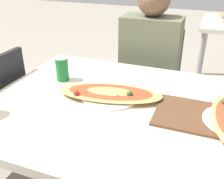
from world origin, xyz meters
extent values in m
cube|color=beige|center=(0.00, 0.00, 0.74)|extent=(1.17, 0.97, 0.04)
cylinder|color=#99999E|center=(-0.53, 0.43, 0.36)|extent=(0.05, 0.05, 0.72)
cylinder|color=#99999E|center=(0.53, 0.43, 0.36)|extent=(0.05, 0.05, 0.72)
cube|color=black|center=(-0.01, 0.74, 0.42)|extent=(0.40, 0.40, 0.04)
cube|color=black|center=(-0.01, 0.93, 0.67)|extent=(0.38, 0.03, 0.45)
cylinder|color=#38383D|center=(0.16, 0.57, 0.20)|extent=(0.03, 0.03, 0.40)
cylinder|color=#38383D|center=(-0.18, 0.57, 0.20)|extent=(0.03, 0.03, 0.40)
cylinder|color=#38383D|center=(0.16, 0.91, 0.20)|extent=(0.03, 0.03, 0.40)
cylinder|color=#38383D|center=(-0.18, 0.91, 0.20)|extent=(0.03, 0.03, 0.40)
cube|color=black|center=(-0.66, 0.00, 0.67)|extent=(0.03, 0.38, 0.45)
cylinder|color=#38383D|center=(-0.67, 0.17, 0.20)|extent=(0.03, 0.03, 0.40)
cylinder|color=#2D2D38|center=(0.08, 0.63, 0.22)|extent=(0.10, 0.10, 0.44)
cylinder|color=#2D2D38|center=(-0.10, 0.63, 0.22)|extent=(0.10, 0.10, 0.44)
cube|color=#60664C|center=(-0.01, 0.71, 0.73)|extent=(0.39, 0.22, 0.57)
sphere|color=brown|center=(-0.01, 0.71, 1.12)|extent=(0.21, 0.21, 0.21)
cylinder|color=white|center=(-0.04, 0.04, 0.77)|extent=(0.27, 0.27, 0.01)
ellipsoid|color=tan|center=(-0.04, 0.04, 0.78)|extent=(0.51, 0.28, 0.02)
ellipsoid|color=#B24223|center=(-0.04, 0.04, 0.79)|extent=(0.42, 0.23, 0.01)
sphere|color=beige|center=(0.00, 0.01, 0.79)|extent=(0.02, 0.02, 0.02)
sphere|color=#335928|center=(0.05, 0.04, 0.80)|extent=(0.03, 0.03, 0.03)
sphere|color=maroon|center=(-0.18, -0.04, 0.80)|extent=(0.03, 0.03, 0.03)
cylinder|color=#197233|center=(-0.35, 0.14, 0.82)|extent=(0.07, 0.07, 0.12)
cylinder|color=silver|center=(-0.35, 0.14, 0.88)|extent=(0.06, 0.06, 0.00)
cube|color=brown|center=(0.42, 0.01, 0.76)|extent=(0.47, 0.26, 0.01)
cylinder|color=#99999E|center=(0.30, 1.63, 0.36)|extent=(0.05, 0.05, 0.72)
cylinder|color=#99999E|center=(0.30, 2.33, 0.36)|extent=(0.05, 0.05, 0.72)
camera|label=1|loc=(0.35, -0.97, 1.35)|focal=42.00mm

